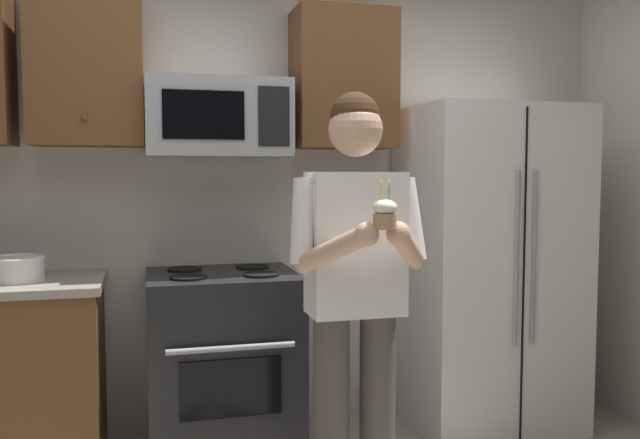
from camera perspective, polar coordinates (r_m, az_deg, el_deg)
wall_back at (r=3.83m, az=-6.91°, el=1.98°), size 4.40×0.10×2.60m
oven_range at (r=3.55m, az=-8.35°, el=-11.91°), size 0.76×0.70×0.93m
microwave at (r=3.55m, az=-8.78°, el=8.59°), size 0.74×0.41×0.40m
refrigerator at (r=3.88m, az=14.27°, el=-4.01°), size 0.90×0.75×1.80m
cabinet_row_upper at (r=3.61m, az=-18.23°, el=12.03°), size 2.78×0.36×0.76m
bowl_large_white at (r=3.47m, az=-24.68°, el=-3.82°), size 0.26×0.26×0.12m
person at (r=2.70m, az=3.10°, el=-5.35°), size 0.60×0.48×1.76m
cupcake at (r=2.36m, az=5.59°, el=0.52°), size 0.09×0.09×0.17m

